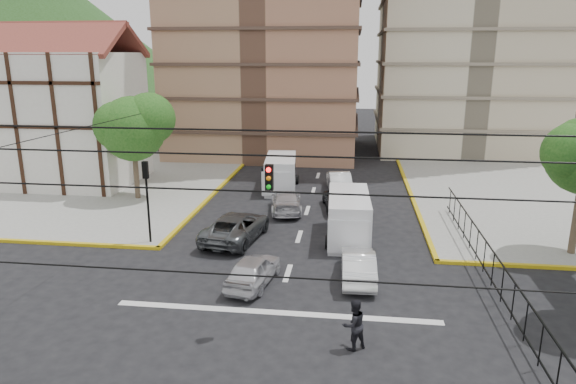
% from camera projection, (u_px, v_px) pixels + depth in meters
% --- Properties ---
extents(ground, '(160.00, 160.00, 0.00)m').
position_uv_depth(ground, '(271.00, 328.00, 19.17)').
color(ground, black).
rests_on(ground, ground).
extents(sidewalk_nw, '(26.00, 26.00, 0.15)m').
position_uv_depth(sidewalk_nw, '(63.00, 182.00, 40.75)').
color(sidewalk_nw, gray).
rests_on(sidewalk_nw, ground).
extents(stop_line, '(13.00, 0.40, 0.01)m').
position_uv_depth(stop_line, '(276.00, 312.00, 20.32)').
color(stop_line, silver).
rests_on(stop_line, ground).
extents(tudor_building, '(10.80, 8.05, 12.23)m').
position_uv_depth(tudor_building, '(67.00, 117.00, 39.28)').
color(tudor_building, silver).
rests_on(tudor_building, ground).
extents(distant_hill, '(70.00, 70.00, 28.00)m').
position_uv_depth(distant_hill, '(22.00, 29.00, 89.27)').
color(distant_hill, '#224517').
rests_on(distant_hill, ground).
extents(park_fence, '(0.10, 22.50, 1.66)m').
position_uv_depth(park_fence, '(491.00, 289.00, 22.38)').
color(park_fence, black).
rests_on(park_fence, ground).
extents(tree_tudor, '(5.39, 4.40, 7.43)m').
position_uv_depth(tree_tudor, '(134.00, 126.00, 34.60)').
color(tree_tudor, '#473828').
rests_on(tree_tudor, ground).
extents(traffic_light_nw, '(0.28, 0.22, 4.40)m').
position_uv_depth(traffic_light_nw, '(147.00, 188.00, 26.78)').
color(traffic_light_nw, black).
rests_on(traffic_light_nw, ground).
extents(traffic_light_hanging, '(18.00, 9.12, 0.92)m').
position_uv_depth(traffic_light_hanging, '(259.00, 190.00, 15.68)').
color(traffic_light_hanging, black).
rests_on(traffic_light_hanging, ground).
extents(van_right_lane, '(2.37, 5.62, 2.50)m').
position_uv_depth(van_right_lane, '(349.00, 219.00, 27.88)').
color(van_right_lane, silver).
rests_on(van_right_lane, ground).
extents(van_left_lane, '(2.69, 5.70, 2.48)m').
position_uv_depth(van_left_lane, '(280.00, 174.00, 38.23)').
color(van_left_lane, silver).
rests_on(van_left_lane, ground).
extents(car_silver_front_left, '(2.22, 4.17, 1.35)m').
position_uv_depth(car_silver_front_left, '(253.00, 270.00, 22.66)').
color(car_silver_front_left, silver).
rests_on(car_silver_front_left, ground).
extents(car_white_front_right, '(1.63, 4.27, 1.39)m').
position_uv_depth(car_white_front_right, '(358.00, 265.00, 23.15)').
color(car_white_front_right, white).
rests_on(car_white_front_right, ground).
extents(car_grey_mid_left, '(3.33, 5.78, 1.52)m').
position_uv_depth(car_grey_mid_left, '(236.00, 227.00, 28.06)').
color(car_grey_mid_left, '#4F5256').
rests_on(car_grey_mid_left, ground).
extents(car_silver_rear_left, '(2.61, 4.97, 1.37)m').
position_uv_depth(car_silver_rear_left, '(286.00, 201.00, 33.18)').
color(car_silver_rear_left, silver).
rests_on(car_silver_rear_left, ground).
extents(car_darkgrey_mid_right, '(2.46, 4.64, 1.50)m').
position_uv_depth(car_darkgrey_mid_right, '(338.00, 198.00, 33.57)').
color(car_darkgrey_mid_right, black).
rests_on(car_darkgrey_mid_right, ground).
extents(car_white_rear_right, '(2.16, 4.67, 1.48)m').
position_uv_depth(car_white_rear_right, '(339.00, 180.00, 38.33)').
color(car_white_rear_right, silver).
rests_on(car_white_rear_right, ground).
extents(pedestrian_crosswalk, '(1.14, 1.08, 1.85)m').
position_uv_depth(pedestrian_crosswalk, '(354.00, 324.00, 17.62)').
color(pedestrian_crosswalk, black).
rests_on(pedestrian_crosswalk, ground).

